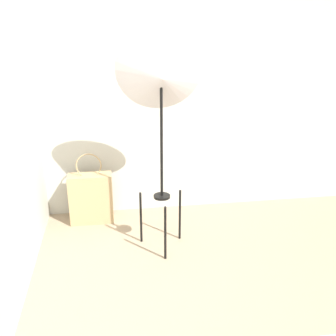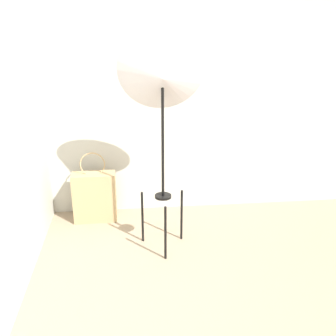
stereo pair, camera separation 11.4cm
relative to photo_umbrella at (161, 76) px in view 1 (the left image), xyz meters
name	(u,v)px [view 1 (the left image)]	position (x,y,z in m)	size (l,w,h in m)	color
wall_back	(179,78)	(0.26, 0.76, -0.12)	(8.00, 0.05, 2.60)	beige
photo_umbrella	(161,76)	(0.00, 0.00, 0.00)	(0.67, 0.39, 1.77)	black
tote_bag	(91,198)	(-0.60, 0.53, -1.17)	(0.40, 0.17, 0.68)	tan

